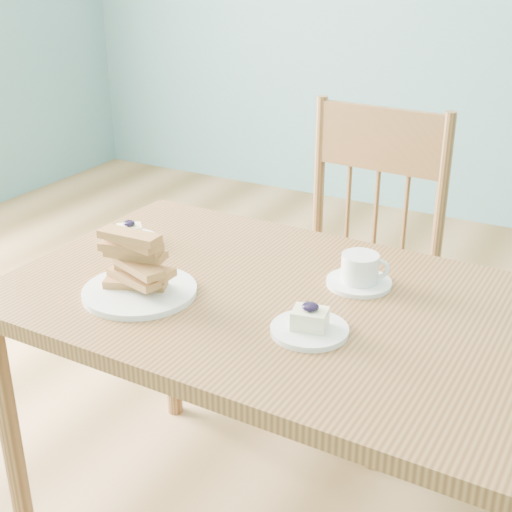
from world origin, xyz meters
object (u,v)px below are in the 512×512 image
Objects in this scene: dining_table at (301,331)px; cheesecake_plate_far at (130,237)px; cheesecake_plate_near at (310,325)px; coffee_cup at (360,272)px; dining_chair at (353,270)px; biscotti_plate at (138,273)px.

cheesecake_plate_far is at bearing 171.90° from dining_table.
coffee_cup is at bearing 88.33° from cheesecake_plate_near.
dining_chair is 6.30× the size of cheesecake_plate_near.
dining_chair reaches higher than cheesecake_plate_near.
dining_table is 9.55× the size of cheesecake_plate_far.
dining_chair is 0.80m from cheesecake_plate_near.
biscotti_plate is (-0.20, -0.77, 0.26)m from dining_chair.
dining_chair is at bearing 75.29° from biscotti_plate.
dining_chair reaches higher than coffee_cup.
cheesecake_plate_far is at bearing 162.06° from cheesecake_plate_near.
dining_table is 0.66m from dining_chair.
dining_table is at bearing 121.81° from cheesecake_plate_near.
dining_table is at bearing -139.76° from coffee_cup.
cheesecake_plate_far is at bearing -123.25° from dining_chair.
dining_table is at bearing -75.49° from dining_chair.
cheesecake_plate_near is 1.11× the size of cheesecake_plate_far.
dining_chair is (-0.13, 0.63, -0.14)m from dining_table.
cheesecake_plate_far is 0.56× the size of biscotti_plate.
dining_chair reaches higher than biscotti_plate.
biscotti_plate reaches higher than coffee_cup.
coffee_cup reaches higher than cheesecake_plate_far.
cheesecake_plate_near is 0.63m from cheesecake_plate_far.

